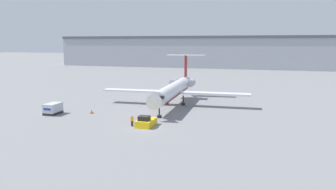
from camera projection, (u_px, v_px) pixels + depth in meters
ground_plane at (145, 128)px, 48.40m from camera, size 600.00×600.00×0.00m
terminal_building at (232, 52)px, 160.60m from camera, size 180.00×16.80×15.67m
airplane_main at (174, 89)px, 65.47m from camera, size 30.01×27.88×9.69m
pushback_tug at (146, 122)px, 49.50m from camera, size 2.30×3.76×1.75m
luggage_cart at (53, 109)px, 57.68m from camera, size 2.06×3.24×1.96m
worker_near_tug at (132, 121)px, 49.34m from camera, size 0.40×0.24×1.73m
traffic_cone_left at (92, 111)px, 58.60m from camera, size 0.62×0.62×0.71m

